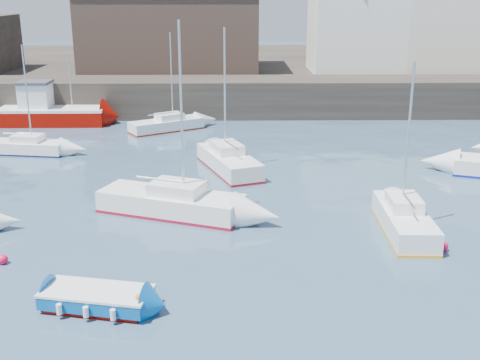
{
  "coord_description": "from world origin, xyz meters",
  "views": [
    {
      "loc": [
        -0.39,
        -14.97,
        10.06
      ],
      "look_at": [
        0.0,
        12.0,
        1.5
      ],
      "focal_mm": 45.0,
      "sensor_mm": 36.0,
      "label": 1
    }
  ],
  "objects_px": {
    "sailboat_e": "(25,146)",
    "sailboat_c": "(404,219)",
    "blue_dinghy": "(97,298)",
    "fishing_boat": "(49,111)",
    "buoy_far": "(210,165)",
    "buoy_near": "(3,264)",
    "buoy_mid": "(442,251)",
    "sailboat_h": "(167,124)",
    "sailboat_f": "(229,161)",
    "sailboat_b": "(172,202)"
  },
  "relations": [
    {
      "from": "sailboat_b",
      "to": "sailboat_h",
      "type": "height_order",
      "value": "sailboat_b"
    },
    {
      "from": "sailboat_e",
      "to": "buoy_near",
      "type": "height_order",
      "value": "sailboat_e"
    },
    {
      "from": "blue_dinghy",
      "to": "sailboat_e",
      "type": "distance_m",
      "value": 21.74
    },
    {
      "from": "fishing_boat",
      "to": "sailboat_c",
      "type": "height_order",
      "value": "sailboat_c"
    },
    {
      "from": "sailboat_b",
      "to": "buoy_far",
      "type": "distance_m",
      "value": 8.43
    },
    {
      "from": "sailboat_b",
      "to": "buoy_mid",
      "type": "bearing_deg",
      "value": -21.06
    },
    {
      "from": "fishing_boat",
      "to": "buoy_near",
      "type": "bearing_deg",
      "value": -77.96
    },
    {
      "from": "sailboat_c",
      "to": "buoy_far",
      "type": "distance_m",
      "value": 13.75
    },
    {
      "from": "sailboat_e",
      "to": "buoy_mid",
      "type": "relative_size",
      "value": 15.45
    },
    {
      "from": "blue_dinghy",
      "to": "sailboat_e",
      "type": "xyz_separation_m",
      "value": [
        -8.8,
        19.88,
        0.07
      ]
    },
    {
      "from": "sailboat_h",
      "to": "buoy_near",
      "type": "relative_size",
      "value": 18.25
    },
    {
      "from": "fishing_boat",
      "to": "sailboat_h",
      "type": "bearing_deg",
      "value": -14.82
    },
    {
      "from": "fishing_boat",
      "to": "buoy_far",
      "type": "bearing_deg",
      "value": -42.23
    },
    {
      "from": "fishing_boat",
      "to": "buoy_near",
      "type": "height_order",
      "value": "fishing_boat"
    },
    {
      "from": "sailboat_c",
      "to": "buoy_near",
      "type": "xyz_separation_m",
      "value": [
        -16.28,
        -3.02,
        -0.56
      ]
    },
    {
      "from": "sailboat_e",
      "to": "sailboat_h",
      "type": "xyz_separation_m",
      "value": [
        8.43,
        6.39,
        0.02
      ]
    },
    {
      "from": "sailboat_f",
      "to": "sailboat_e",
      "type": "bearing_deg",
      "value": 163.03
    },
    {
      "from": "buoy_near",
      "to": "buoy_mid",
      "type": "bearing_deg",
      "value": 3.18
    },
    {
      "from": "buoy_far",
      "to": "buoy_near",
      "type": "bearing_deg",
      "value": -118.93
    },
    {
      "from": "sailboat_b",
      "to": "buoy_near",
      "type": "height_order",
      "value": "sailboat_b"
    },
    {
      "from": "blue_dinghy",
      "to": "sailboat_h",
      "type": "distance_m",
      "value": 26.27
    },
    {
      "from": "buoy_near",
      "to": "blue_dinghy",
      "type": "bearing_deg",
      "value": -38.47
    },
    {
      "from": "buoy_mid",
      "to": "buoy_far",
      "type": "bearing_deg",
      "value": 127.81
    },
    {
      "from": "buoy_mid",
      "to": "sailboat_e",
      "type": "bearing_deg",
      "value": 144.59
    },
    {
      "from": "blue_dinghy",
      "to": "sailboat_h",
      "type": "height_order",
      "value": "sailboat_h"
    },
    {
      "from": "fishing_boat",
      "to": "sailboat_c",
      "type": "bearing_deg",
      "value": -45.79
    },
    {
      "from": "sailboat_f",
      "to": "sailboat_c",
      "type": "bearing_deg",
      "value": -50.91
    },
    {
      "from": "sailboat_c",
      "to": "sailboat_h",
      "type": "distance_m",
      "value": 23.3
    },
    {
      "from": "fishing_boat",
      "to": "sailboat_b",
      "type": "distance_m",
      "value": 23.0
    },
    {
      "from": "buoy_near",
      "to": "sailboat_e",
      "type": "bearing_deg",
      "value": 105.15
    },
    {
      "from": "fishing_boat",
      "to": "buoy_far",
      "type": "relative_size",
      "value": 19.21
    },
    {
      "from": "sailboat_f",
      "to": "sailboat_b",
      "type": "bearing_deg",
      "value": -110.33
    },
    {
      "from": "sailboat_f",
      "to": "sailboat_h",
      "type": "bearing_deg",
      "value": 114.12
    },
    {
      "from": "blue_dinghy",
      "to": "buoy_near",
      "type": "xyz_separation_m",
      "value": [
        -4.35,
        3.46,
        -0.38
      ]
    },
    {
      "from": "fishing_boat",
      "to": "buoy_mid",
      "type": "relative_size",
      "value": 18.35
    },
    {
      "from": "blue_dinghy",
      "to": "fishing_boat",
      "type": "xyz_separation_m",
      "value": [
        -9.75,
        28.75,
        0.66
      ]
    },
    {
      "from": "buoy_mid",
      "to": "blue_dinghy",
      "type": "bearing_deg",
      "value": -161.15
    },
    {
      "from": "fishing_boat",
      "to": "buoy_near",
      "type": "xyz_separation_m",
      "value": [
        5.39,
        -25.29,
        -1.04
      ]
    },
    {
      "from": "sailboat_c",
      "to": "buoy_far",
      "type": "height_order",
      "value": "sailboat_c"
    },
    {
      "from": "buoy_mid",
      "to": "sailboat_b",
      "type": "bearing_deg",
      "value": 158.94
    },
    {
      "from": "sailboat_e",
      "to": "fishing_boat",
      "type": "bearing_deg",
      "value": 96.09
    },
    {
      "from": "sailboat_e",
      "to": "sailboat_c",
      "type": "bearing_deg",
      "value": -32.89
    },
    {
      "from": "sailboat_f",
      "to": "buoy_far",
      "type": "relative_size",
      "value": 19.03
    },
    {
      "from": "fishing_boat",
      "to": "sailboat_c",
      "type": "xyz_separation_m",
      "value": [
        21.67,
        -22.28,
        -0.49
      ]
    },
    {
      "from": "sailboat_h",
      "to": "buoy_near",
      "type": "distance_m",
      "value": 23.16
    },
    {
      "from": "sailboat_h",
      "to": "buoy_near",
      "type": "height_order",
      "value": "sailboat_h"
    },
    {
      "from": "sailboat_c",
      "to": "buoy_near",
      "type": "distance_m",
      "value": 16.57
    },
    {
      "from": "fishing_boat",
      "to": "sailboat_e",
      "type": "relative_size",
      "value": 1.19
    },
    {
      "from": "sailboat_b",
      "to": "sailboat_h",
      "type": "relative_size",
      "value": 1.24
    },
    {
      "from": "sailboat_f",
      "to": "sailboat_h",
      "type": "relative_size",
      "value": 1.13
    }
  ]
}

